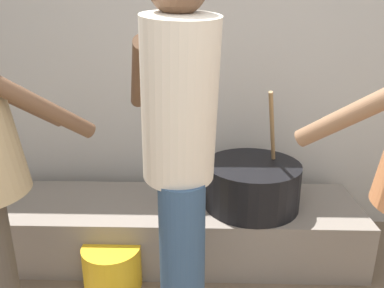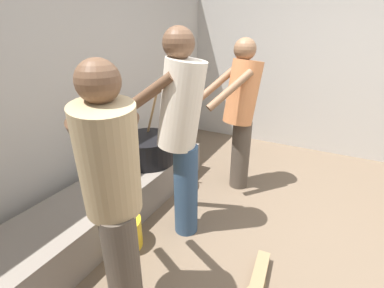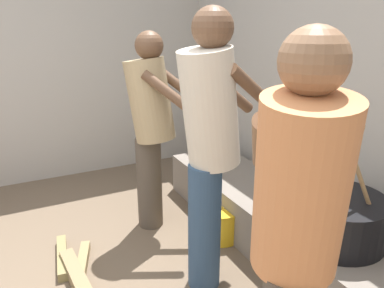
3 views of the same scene
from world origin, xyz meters
name	(u,v)px [view 1 (image 1 of 3)]	position (x,y,z in m)	size (l,w,h in m)	color
block_enclosure_rear	(204,70)	(0.00, 2.36, 1.10)	(5.01, 0.20, 2.21)	#ADA8A0
hearth_ledge	(163,227)	(-0.26, 1.84, 0.18)	(2.42, 0.60, 0.36)	slate
cooking_pot_main	(252,184)	(0.29, 1.82, 0.49)	(0.57, 0.57, 0.72)	black
cook_in_cream_shirt	(180,144)	(-0.10, 1.18, 0.96)	(0.46, 0.74, 1.67)	navy
bucket_yellow_plastic	(112,266)	(-0.51, 1.51, 0.12)	(0.32, 0.32, 0.25)	gold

